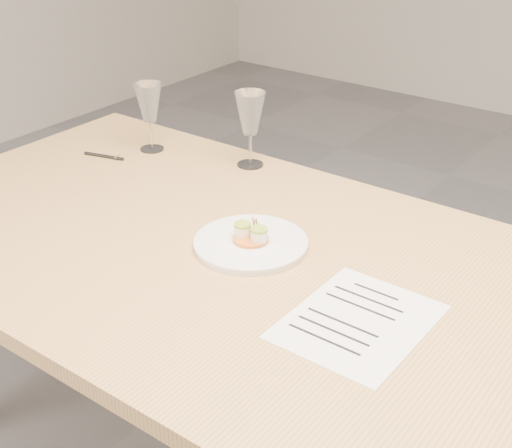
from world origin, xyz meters
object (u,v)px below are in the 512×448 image
Objects in this scene: ballpoint_pen at (104,156)px; dining_table at (341,319)px; dinner_plate at (251,242)px; wine_glass_1 at (250,115)px; recipe_sheet at (358,321)px; wine_glass_0 at (149,104)px.

dining_table is at bearing -27.32° from ballpoint_pen.
wine_glass_1 reaches higher than dinner_plate.
recipe_sheet is 1.04m from ballpoint_pen.
wine_glass_1 is at bearing 142.77° from recipe_sheet.
dinner_plate is at bearing -28.90° from ballpoint_pen.
recipe_sheet is (0.34, -0.11, -0.01)m from dinner_plate.
dining_table is 11.12× the size of wine_glass_1.
recipe_sheet is at bearing -23.28° from wine_glass_0.
wine_glass_1 is at bearing 14.07° from ballpoint_pen.
ballpoint_pen is (-0.67, 0.16, -0.01)m from dinner_plate.
dinner_plate is (-0.27, 0.04, 0.08)m from dining_table.
dinner_plate is at bearing 162.76° from recipe_sheet.
recipe_sheet is 1.54× the size of wine_glass_0.
dining_table is 0.28m from dinner_plate.
wine_glass_1 is at bearing 143.05° from dining_table.
ballpoint_pen is 0.63× the size of wine_glass_0.
wine_glass_0 reaches higher than dinner_plate.
dinner_plate reaches higher than dining_table.
dinner_plate is 1.21× the size of wine_glass_1.
wine_glass_1 is (-0.55, 0.41, 0.22)m from dining_table.
dining_table is 18.55× the size of ballpoint_pen.
dinner_plate is 0.49m from wine_glass_1.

